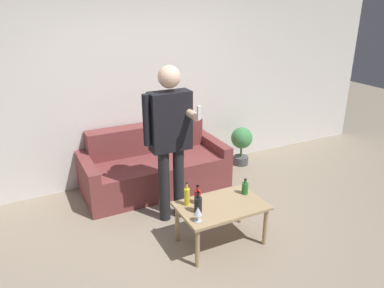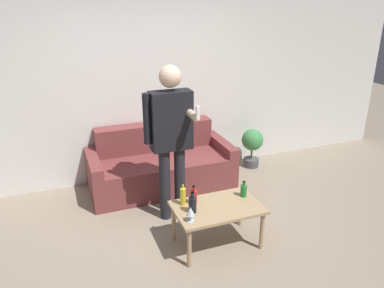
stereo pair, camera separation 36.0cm
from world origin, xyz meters
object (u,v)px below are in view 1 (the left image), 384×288
object	(u,v)px
couch	(154,167)
person_standing_front	(170,133)
coffee_table	(221,209)
bottle_orange	(245,188)

from	to	relation	value
couch	person_standing_front	size ratio (longest dim) A/B	1.07
couch	coffee_table	xyz separation A→B (m)	(0.16, -1.49, 0.10)
coffee_table	bottle_orange	bearing A→B (deg)	14.59
bottle_orange	person_standing_front	distance (m)	0.99
coffee_table	bottle_orange	size ratio (longest dim) A/B	5.03
person_standing_front	coffee_table	bearing A→B (deg)	-68.79
coffee_table	person_standing_front	distance (m)	0.97
couch	person_standing_front	distance (m)	1.11
person_standing_front	couch	bearing A→B (deg)	83.14
couch	bottle_orange	world-z (taller)	couch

